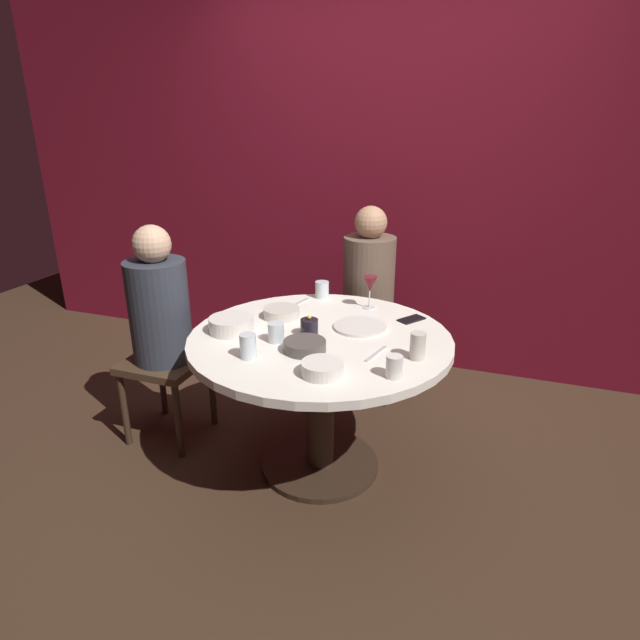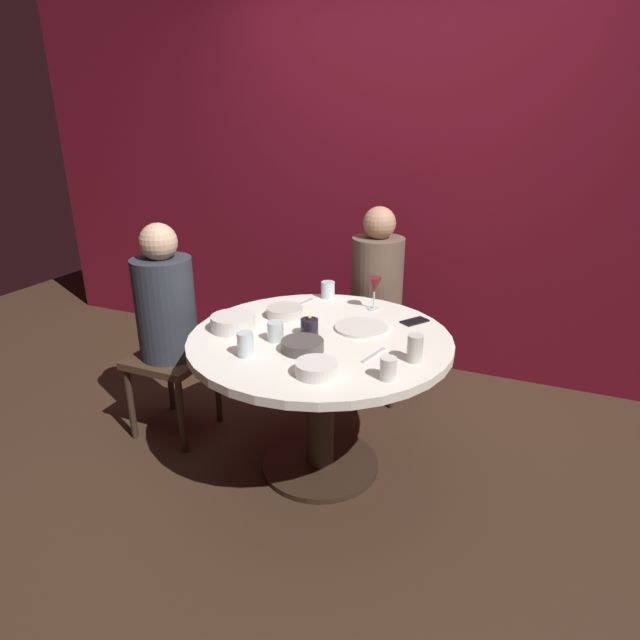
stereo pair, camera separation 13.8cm
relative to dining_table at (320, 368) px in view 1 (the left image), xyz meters
name	(u,v)px [view 1 (the left image)]	position (x,y,z in m)	size (l,w,h in m)	color
ground_plane	(320,465)	(0.00, 0.00, -0.56)	(8.00, 8.00, 0.00)	#382619
back_wall	(393,178)	(0.00, 1.45, 0.74)	(6.00, 0.10, 2.60)	maroon
dining_table	(320,368)	(0.00, 0.00, 0.00)	(1.24, 1.24, 0.73)	silver
seated_diner_left	(160,313)	(-0.89, 0.00, 0.17)	(0.40, 0.40, 1.19)	#3F2D1E
seated_diner_back	(369,282)	(0.00, 0.88, 0.17)	(0.40, 0.40, 1.20)	#3F2D1E
candle_holder	(309,327)	(-0.05, -0.01, 0.21)	(0.08, 0.08, 0.10)	black
wine_glass	(370,285)	(0.12, 0.45, 0.29)	(0.08, 0.08, 0.18)	silver
dinner_plate	(360,327)	(0.15, 0.16, 0.17)	(0.26, 0.26, 0.01)	silver
cell_phone	(411,319)	(0.37, 0.35, 0.17)	(0.07, 0.14, 0.01)	black
bowl_serving_large	(282,313)	(-0.27, 0.16, 0.19)	(0.19, 0.19, 0.05)	beige
bowl_salad_center	(232,325)	(-0.41, -0.09, 0.20)	(0.21, 0.21, 0.07)	silver
bowl_small_white	(322,368)	(0.14, -0.37, 0.19)	(0.17, 0.17, 0.06)	silver
bowl_sauce_side	(305,346)	(-0.01, -0.18, 0.19)	(0.19, 0.19, 0.05)	#4C4742
cup_near_candle	(248,346)	(-0.21, -0.33, 0.22)	(0.07, 0.07, 0.11)	silver
cup_by_left_diner	(276,332)	(-0.17, -0.13, 0.21)	(0.07, 0.07, 0.09)	silver
cup_by_right_diner	(418,346)	(0.47, -0.09, 0.22)	(0.07, 0.07, 0.12)	beige
cup_center_front	(322,290)	(-0.18, 0.53, 0.21)	(0.08, 0.08, 0.09)	silver
cup_far_edge	(394,367)	(0.42, -0.30, 0.21)	(0.07, 0.07, 0.09)	silver
fork_near_plate	(376,354)	(0.30, -0.11, 0.17)	(0.02, 0.18, 0.01)	#B7B7BC
knife_near_plate	(298,303)	(-0.27, 0.38, 0.17)	(0.02, 0.18, 0.01)	#B7B7BC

